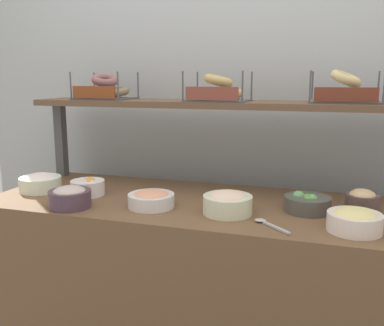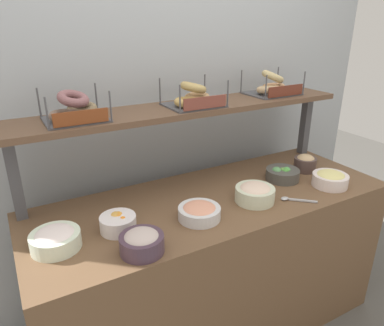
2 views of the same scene
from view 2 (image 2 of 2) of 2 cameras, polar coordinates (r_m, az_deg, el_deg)
ground_plane at (r=2.38m, az=3.07°, el=-23.98°), size 8.00×8.00×0.00m
back_wall at (r=2.19m, az=-4.04°, el=8.52°), size 3.10×0.06×2.40m
deli_counter at (r=2.09m, az=3.31°, el=-15.89°), size 1.90×0.70×0.85m
shelf_riser_left at (r=1.78m, az=-26.42°, el=-2.24°), size 0.05×0.05×0.40m
shelf_riser_right at (r=2.53m, az=17.56°, el=5.86°), size 0.05×0.05×0.40m
upper_shelf at (r=1.94m, az=-0.47°, el=8.72°), size 1.86×0.32×0.03m
bowl_fruit_salad at (r=1.61m, az=-11.68°, el=-9.25°), size 0.16×0.16×0.08m
bowl_lox_spread at (r=1.66m, az=1.18°, el=-7.75°), size 0.20×0.20×0.07m
bowl_potato_salad at (r=1.83m, az=9.98°, el=-4.69°), size 0.20×0.20×0.09m
bowl_cream_cheese at (r=1.56m, az=-20.92°, el=-11.21°), size 0.20×0.20×0.09m
bowl_hummus at (r=2.27m, az=17.57°, el=0.05°), size 0.13×0.13×0.10m
bowl_egg_salad at (r=2.11m, az=21.13°, el=-2.35°), size 0.19×0.19×0.08m
bowl_tuna_salad at (r=1.46m, az=-8.01°, el=-12.32°), size 0.18×0.18×0.09m
bowl_veggie_mix at (r=2.11m, az=14.15°, el=-1.68°), size 0.19×0.19×0.08m
serving_spoon_near_plate at (r=1.90m, az=15.74°, el=-5.59°), size 0.14×0.13×0.01m
bagel_basket_poppy at (r=1.71m, az=-18.21°, el=7.98°), size 0.27×0.26×0.14m
bagel_basket_sesame at (r=1.91m, az=0.21°, el=10.36°), size 0.29×0.25×0.14m
bagel_basket_plain at (r=2.27m, az=12.62°, el=11.82°), size 0.30×0.26×0.15m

